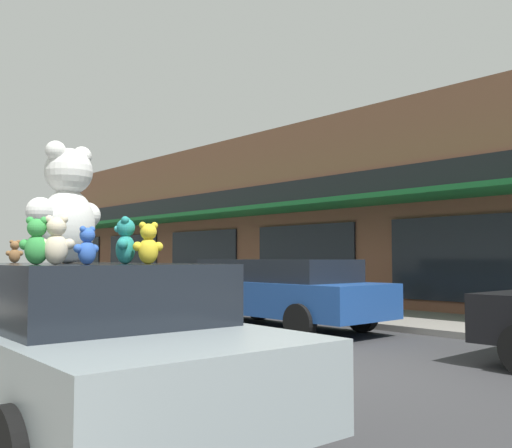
# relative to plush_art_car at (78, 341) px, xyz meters

# --- Properties ---
(ground_plane) EXTENTS (260.00, 260.00, 0.00)m
(ground_plane) POSITION_rel_plush_art_car_xyz_m (3.11, 0.57, -0.74)
(ground_plane) COLOR #333335
(sidewalk_far) EXTENTS (3.02, 90.00, 0.12)m
(sidewalk_far) POSITION_rel_plush_art_car_xyz_m (8.78, 0.57, -0.68)
(sidewalk_far) COLOR gray
(sidewalk_far) RESTS_ON ground_plane
(storefront_row) EXTENTS (12.80, 30.28, 5.54)m
(storefront_row) POSITION_rel_plush_art_car_xyz_m (15.79, 9.71, 2.03)
(storefront_row) COLOR brown
(storefront_row) RESTS_ON ground_plane
(plush_art_car) EXTENTS (2.10, 4.43, 1.37)m
(plush_art_car) POSITION_rel_plush_art_car_xyz_m (0.00, 0.00, 0.00)
(plush_art_car) COLOR #8C999E
(plush_art_car) RESTS_ON ground_plane
(teddy_bear_giant) EXTENTS (0.75, 0.53, 0.99)m
(teddy_bear_giant) POSITION_rel_plush_art_car_xyz_m (-0.10, 0.03, 1.11)
(teddy_bear_giant) COLOR white
(teddy_bear_giant) RESTS_ON plush_art_car
(teddy_bear_teal) EXTENTS (0.23, 0.26, 0.36)m
(teddy_bear_teal) POSITION_rel_plush_art_car_xyz_m (0.07, -0.63, 0.81)
(teddy_bear_teal) COLOR teal
(teddy_bear_teal) RESTS_ON plush_art_car
(teddy_bear_blue) EXTENTS (0.20, 0.13, 0.26)m
(teddy_bear_blue) POSITION_rel_plush_art_car_xyz_m (-0.33, -0.84, 0.76)
(teddy_bear_blue) COLOR blue
(teddy_bear_blue) RESTS_ON plush_art_car
(teddy_bear_green) EXTENTS (0.23, 0.21, 0.33)m
(teddy_bear_green) POSITION_rel_plush_art_car_xyz_m (-0.58, -0.59, 0.79)
(teddy_bear_green) COLOR green
(teddy_bear_green) RESTS_ON plush_art_car
(teddy_bear_yellow) EXTENTS (0.24, 0.17, 0.31)m
(teddy_bear_yellow) POSITION_rel_plush_art_car_xyz_m (0.17, -0.79, 0.79)
(teddy_bear_yellow) COLOR yellow
(teddy_bear_yellow) RESTS_ON plush_art_car
(teddy_bear_cream) EXTENTS (0.25, 0.20, 0.34)m
(teddy_bear_cream) POSITION_rel_plush_art_car_xyz_m (-0.47, -0.66, 0.80)
(teddy_bear_cream) COLOR beige
(teddy_bear_cream) RESTS_ON plush_art_car
(teddy_bear_brown) EXTENTS (0.16, 0.11, 0.22)m
(teddy_bear_brown) POSITION_rel_plush_art_car_xyz_m (-0.16, 1.09, 0.74)
(teddy_bear_brown) COLOR olive
(teddy_bear_brown) RESTS_ON plush_art_car
(parked_car_far_center) EXTENTS (1.93, 4.79, 1.39)m
(parked_car_far_center) POSITION_rel_plush_art_car_xyz_m (5.93, 3.85, 0.04)
(parked_car_far_center) COLOR #1E4793
(parked_car_far_center) RESTS_ON ground_plane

